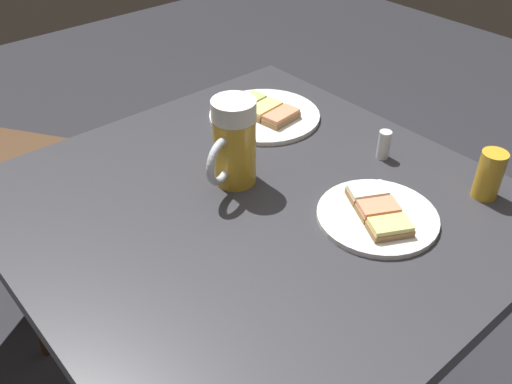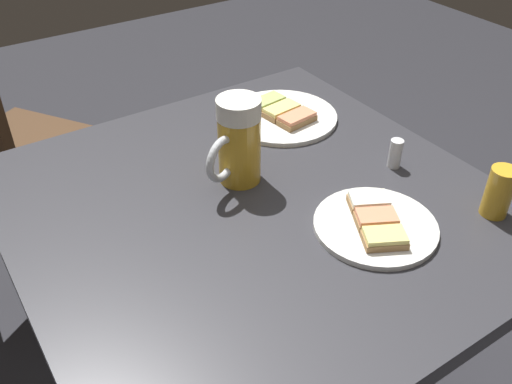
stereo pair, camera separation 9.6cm
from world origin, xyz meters
TOP-DOWN VIEW (x-y plane):
  - cafe_table at (0.00, 0.00)m, footprint 0.82×0.81m
  - plate_near at (0.22, -0.21)m, footprint 0.24×0.24m
  - plate_far at (-0.17, -0.12)m, footprint 0.20×0.20m
  - beer_mug at (0.07, -0.01)m, footprint 0.08×0.13m
  - beer_glass_small at (-0.25, -0.32)m, footprint 0.04×0.04m
  - salt_shaker at (-0.05, -0.28)m, footprint 0.02×0.02m

SIDE VIEW (x-z plane):
  - cafe_table at x=0.00m, z-range 0.23..0.97m
  - plate_near at x=0.22m, z-range 0.74..0.77m
  - plate_far at x=-0.17m, z-range 0.74..0.77m
  - salt_shaker at x=-0.05m, z-range 0.75..0.80m
  - beer_glass_small at x=-0.25m, z-range 0.75..0.84m
  - beer_mug at x=0.07m, z-range 0.75..0.91m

